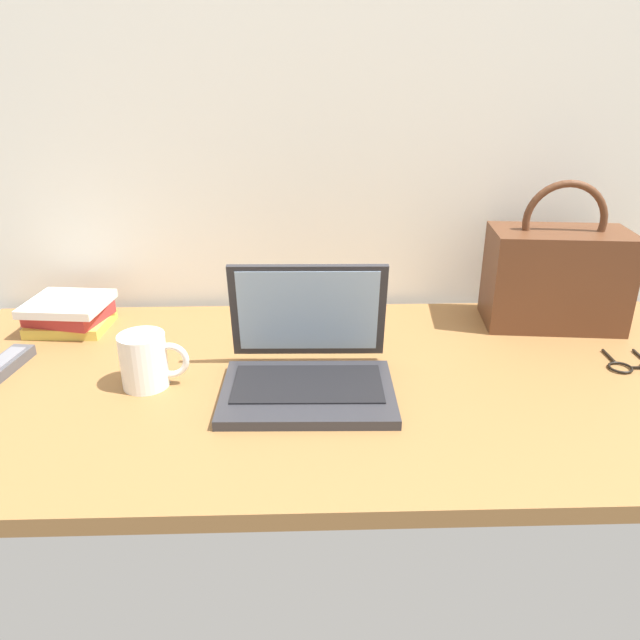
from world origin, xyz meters
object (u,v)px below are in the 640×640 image
(handbag, at_px, (556,276))
(remote_control_near, at_px, (3,366))
(eyeglasses, at_px, (636,367))
(laptop, at_px, (308,363))
(coffee_mug, at_px, (146,360))
(book_stack, at_px, (69,314))

(handbag, bearing_deg, remote_control_near, -169.94)
(handbag, bearing_deg, eyeglasses, -69.86)
(laptop, relative_size, eyeglasses, 2.80)
(handbag, bearing_deg, coffee_mug, -162.68)
(remote_control_near, xyz_separation_m, handbag, (1.16, 0.21, 0.10))
(remote_control_near, relative_size, handbag, 0.50)
(book_stack, bearing_deg, remote_control_near, -105.90)
(coffee_mug, height_order, remote_control_near, coffee_mug)
(laptop, xyz_separation_m, eyeglasses, (0.65, 0.05, -0.04))
(handbag, bearing_deg, book_stack, 179.86)
(eyeglasses, relative_size, handbag, 0.34)
(coffee_mug, relative_size, eyeglasses, 1.12)
(remote_control_near, distance_m, book_stack, 0.22)
(laptop, bearing_deg, remote_control_near, 173.04)
(laptop, distance_m, handbag, 0.63)
(remote_control_near, xyz_separation_m, book_stack, (0.06, 0.21, 0.02))
(coffee_mug, height_order, book_stack, coffee_mug)
(laptop, relative_size, handbag, 0.95)
(coffee_mug, distance_m, handbag, 0.91)
(book_stack, bearing_deg, laptop, -27.66)
(remote_control_near, relative_size, eyeglasses, 1.46)
(remote_control_near, height_order, eyeglasses, remote_control_near)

